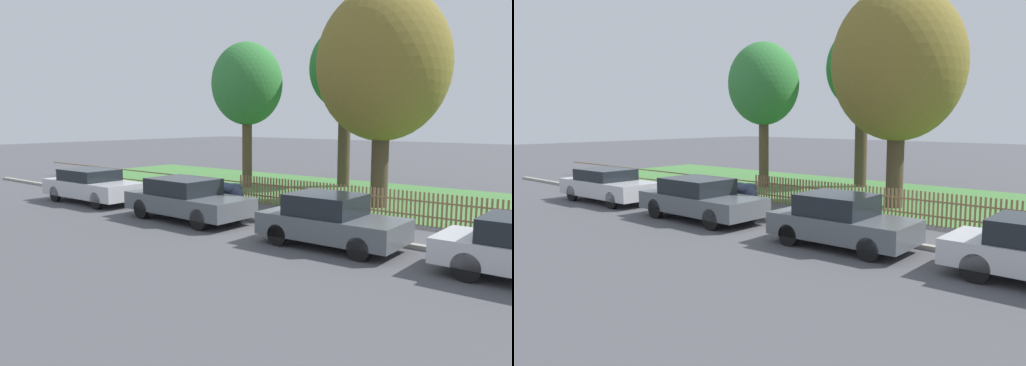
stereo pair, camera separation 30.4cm
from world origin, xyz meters
TOP-DOWN VIEW (x-y plane):
  - ground_plane at (0.00, 0.00)m, footprint 120.00×120.00m
  - kerb_stone at (0.00, 0.10)m, footprint 40.58×0.20m
  - grass_strip at (0.00, 7.48)m, footprint 40.58×9.00m
  - park_fence at (-0.00, 2.99)m, footprint 40.58×0.05m
  - parked_car_silver_hatchback at (-9.70, -1.13)m, footprint 4.51×1.88m
  - parked_car_black_saloon at (-4.24, -1.11)m, footprint 4.45×1.84m
  - parked_car_navy_estate at (1.14, -1.09)m, footprint 3.76×1.79m
  - covered_motorcycle at (-4.37, 0.85)m, footprint 1.94×0.92m
  - tree_nearest_kerb at (-8.00, 6.26)m, footprint 3.39×3.39m
  - tree_behind_motorcycle at (-4.50, 9.42)m, footprint 3.47×3.47m
  - tree_mid_park at (-0.56, 5.19)m, footprint 4.84×4.84m

SIDE VIEW (x-z plane):
  - ground_plane at x=0.00m, z-range 0.00..0.00m
  - grass_strip at x=0.00m, z-range 0.00..0.01m
  - kerb_stone at x=0.00m, z-range 0.00..0.12m
  - park_fence at x=0.00m, z-range 0.00..1.04m
  - covered_motorcycle at x=-4.37m, z-range 0.12..1.16m
  - parked_car_navy_estate at x=1.14m, z-range 0.00..1.36m
  - parked_car_silver_hatchback at x=-9.70m, z-range 0.03..1.34m
  - parked_car_black_saloon at x=-4.24m, z-range 0.02..1.38m
  - tree_nearest_kerb at x=-8.00m, z-range 1.44..8.34m
  - tree_mid_park at x=-0.56m, z-range 1.20..9.23m
  - tree_behind_motorcycle at x=-4.50m, z-range 1.74..9.44m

